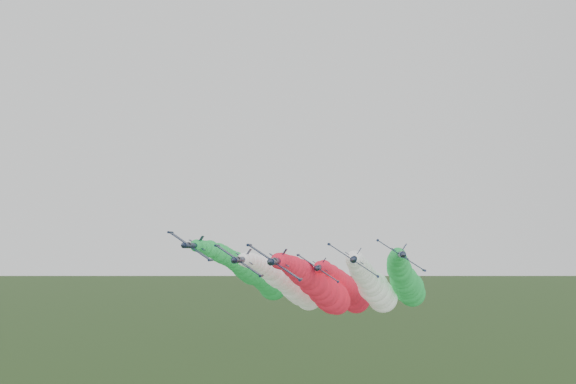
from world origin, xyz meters
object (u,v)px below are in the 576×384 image
jet_outer_right (406,281)px  jet_lead (322,289)px  jet_inner_left (292,285)px  jet_inner_right (373,286)px  jet_trail (345,289)px  jet_outer_left (255,274)px

jet_outer_right → jet_lead: bearing=-142.5°
jet_inner_left → jet_inner_right: bearing=-8.1°
jet_lead → jet_inner_right: bearing=35.3°
jet_inner_left → jet_inner_right: (20.25, -2.88, 0.08)m
jet_lead → jet_inner_right: (11.96, 8.47, 0.20)m
jet_trail → jet_outer_left: bearing=-159.2°
jet_outer_right → jet_trail: (-15.53, 12.08, -2.83)m
jet_inner_left → jet_outer_left: size_ratio=0.99×
jet_lead → jet_trail: (4.69, 27.57, -1.86)m
jet_inner_left → jet_outer_right: bearing=8.3°
jet_outer_left → jet_outer_right: size_ratio=1.01×
jet_lead → jet_inner_right: size_ratio=0.99×
jet_inner_left → jet_outer_right: jet_outer_right is taller
jet_lead → jet_inner_right: 14.66m
jet_inner_left → jet_trail: size_ratio=0.99×
jet_outer_left → jet_trail: bearing=20.8°
jet_inner_right → jet_trail: bearing=110.8°
jet_lead → jet_trail: jet_lead is taller
jet_inner_left → jet_inner_right: size_ratio=1.00×
jet_lead → jet_trail: bearing=80.3°
jet_outer_left → jet_trail: (23.86, 9.06, -4.41)m
jet_inner_left → jet_trail: (12.98, 16.23, -1.98)m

